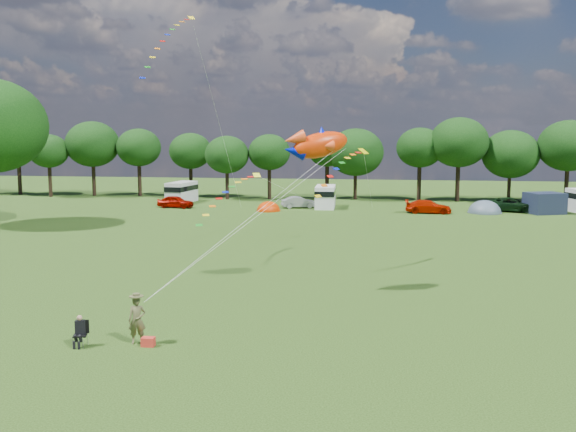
# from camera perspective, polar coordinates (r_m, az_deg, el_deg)

# --- Properties ---
(ground_plane) EXTENTS (180.00, 180.00, 0.00)m
(ground_plane) POSITION_cam_1_polar(r_m,az_deg,el_deg) (27.58, -2.43, -10.44)
(ground_plane) COLOR black
(ground_plane) RESTS_ON ground
(tree_line) EXTENTS (102.98, 10.98, 10.27)m
(tree_line) POSITION_cam_1_polar(r_m,az_deg,el_deg) (80.80, 8.59, 5.88)
(tree_line) COLOR black
(tree_line) RESTS_ON ground
(car_a) EXTENTS (4.30, 2.06, 1.39)m
(car_a) POSITION_cam_1_polar(r_m,az_deg,el_deg) (73.28, -9.96, 1.26)
(car_a) COLOR #910800
(car_a) RESTS_ON ground
(car_b) EXTENTS (3.89, 2.39, 1.29)m
(car_b) POSITION_cam_1_polar(r_m,az_deg,el_deg) (72.00, 0.97, 1.23)
(car_b) COLOR gray
(car_b) RESTS_ON ground
(car_c) EXTENTS (4.71, 2.16, 1.39)m
(car_c) POSITION_cam_1_polar(r_m,az_deg,el_deg) (68.91, 12.36, 0.82)
(car_c) COLOR #B91900
(car_c) RESTS_ON ground
(car_d) EXTENTS (5.97, 3.85, 1.50)m
(car_d) POSITION_cam_1_polar(r_m,az_deg,el_deg) (72.70, 19.27, 0.95)
(car_d) COLOR black
(car_d) RESTS_ON ground
(campervan_b) EXTENTS (2.83, 5.31, 2.48)m
(campervan_b) POSITION_cam_1_polar(r_m,az_deg,el_deg) (78.75, -9.44, 2.17)
(campervan_b) COLOR silver
(campervan_b) RESTS_ON ground
(campervan_c) EXTENTS (2.33, 5.13, 2.48)m
(campervan_c) POSITION_cam_1_polar(r_m,az_deg,el_deg) (72.28, 3.34, 1.79)
(campervan_c) COLOR white
(campervan_c) RESTS_ON ground
(tent_orange) EXTENTS (2.60, 2.84, 2.03)m
(tent_orange) POSITION_cam_1_polar(r_m,az_deg,el_deg) (69.43, -1.75, 0.48)
(tent_orange) COLOR #CC2F00
(tent_orange) RESTS_ON ground
(tent_greyblue) EXTENTS (3.57, 3.91, 2.66)m
(tent_greyblue) POSITION_cam_1_polar(r_m,az_deg,el_deg) (70.82, 17.07, 0.29)
(tent_greyblue) COLOR #465663
(tent_greyblue) RESTS_ON ground
(awning_navy) EXTENTS (4.32, 3.95, 2.20)m
(awning_navy) POSITION_cam_1_polar(r_m,az_deg,el_deg) (72.26, 21.83, 1.08)
(awning_navy) COLOR #1B2239
(awning_navy) RESTS_ON ground
(kite_flyer) EXTENTS (0.79, 0.61, 1.94)m
(kite_flyer) POSITION_cam_1_polar(r_m,az_deg,el_deg) (26.79, -13.27, -9.01)
(kite_flyer) COLOR brown
(kite_flyer) RESTS_ON ground
(camp_chair) EXTENTS (0.64, 0.65, 1.28)m
(camp_chair) POSITION_cam_1_polar(r_m,az_deg,el_deg) (27.16, -17.97, -9.41)
(camp_chair) COLOR #99999E
(camp_chair) RESTS_ON ground
(kite_bag) EXTENTS (0.53, 0.36, 0.37)m
(kite_bag) POSITION_cam_1_polar(r_m,az_deg,el_deg) (26.60, -12.32, -10.87)
(kite_bag) COLOR red
(kite_bag) RESTS_ON ground
(fish_kite) EXTENTS (3.77, 2.57, 2.00)m
(fish_kite) POSITION_cam_1_polar(r_m,az_deg,el_deg) (33.79, 2.45, 6.34)
(fish_kite) COLOR red
(fish_kite) RESTS_ON ground
(streamer_kite_a) EXTENTS (3.27, 5.50, 5.73)m
(streamer_kite_a) POSITION_cam_1_polar(r_m,az_deg,el_deg) (56.79, -10.34, 15.46)
(streamer_kite_a) COLOR yellow
(streamer_kite_a) RESTS_ON ground
(streamer_kite_b) EXTENTS (4.26, 4.59, 3.78)m
(streamer_kite_b) POSITION_cam_1_polar(r_m,az_deg,el_deg) (50.21, -4.87, 2.29)
(streamer_kite_b) COLOR #E8F422
(streamer_kite_b) RESTS_ON ground
(streamer_kite_c) EXTENTS (3.10, 4.99, 2.80)m
(streamer_kite_c) POSITION_cam_1_polar(r_m,az_deg,el_deg) (40.29, 5.16, 4.63)
(streamer_kite_c) COLOR #DEDE04
(streamer_kite_c) RESTS_ON ground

